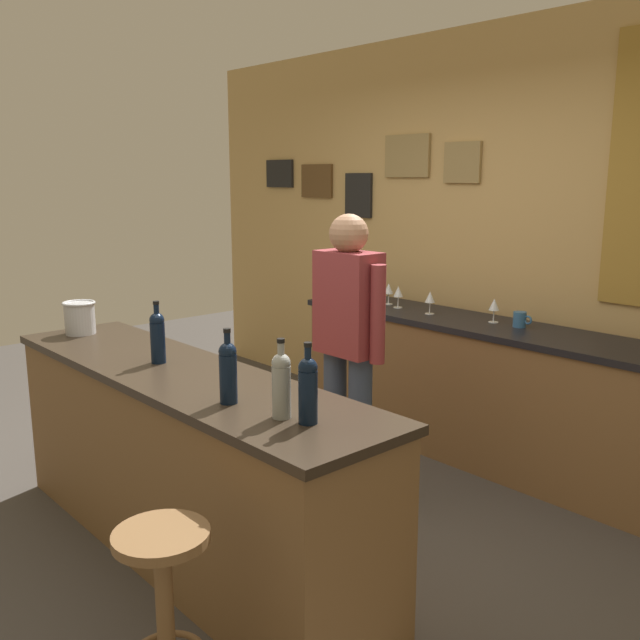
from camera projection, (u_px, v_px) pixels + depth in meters
name	position (u px, v px, depth m)	size (l,w,h in m)	color
ground_plane	(252.00, 523.00, 3.69)	(10.00, 10.00, 0.00)	#423D38
back_wall	(490.00, 235.00, 4.71)	(6.00, 0.09, 2.80)	tan
bar_counter	(184.00, 462.00, 3.33)	(2.49, 0.60, 0.92)	brown
side_counter	(498.00, 395.00, 4.39)	(3.04, 0.56, 0.90)	brown
bartender	(348.00, 340.00, 3.78)	(0.52, 0.21, 1.62)	#384766
bar_stool	(164.00, 592.00, 2.29)	(0.32, 0.32, 0.68)	brown
wine_bottle_a	(158.00, 336.00, 3.35)	(0.07, 0.07, 0.31)	black
wine_bottle_b	(228.00, 370.00, 2.75)	(0.07, 0.07, 0.31)	black
wine_bottle_c	(281.00, 383.00, 2.58)	(0.07, 0.07, 0.31)	#999E99
wine_bottle_d	(308.00, 388.00, 2.52)	(0.07, 0.07, 0.31)	black
ice_bucket	(80.00, 317.00, 3.98)	(0.19, 0.19, 0.19)	#B7BABF
wine_glass_a	(389.00, 289.00, 5.01)	(0.07, 0.07, 0.16)	silver
wine_glass_b	(398.00, 292.00, 4.87)	(0.07, 0.07, 0.16)	silver
wine_glass_c	(430.00, 298.00, 4.65)	(0.07, 0.07, 0.16)	silver
wine_glass_d	(494.00, 306.00, 4.38)	(0.07, 0.07, 0.16)	silver
coffee_mug	(520.00, 319.00, 4.26)	(0.13, 0.08, 0.09)	#336699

